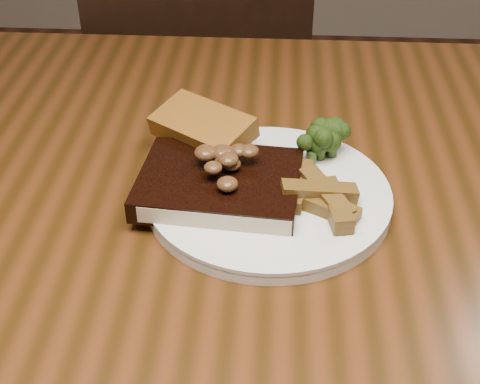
% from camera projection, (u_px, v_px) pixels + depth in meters
% --- Properties ---
extents(dining_table, '(1.60, 0.90, 0.75)m').
position_uv_depth(dining_table, '(254.00, 271.00, 0.77)').
color(dining_table, '#4B250F').
rests_on(dining_table, ground).
extents(chair_far, '(0.50, 0.50, 0.86)m').
position_uv_depth(chair_far, '(196.00, 120.00, 1.42)').
color(chair_far, black).
rests_on(chair_far, ground).
extents(plate, '(0.27, 0.27, 0.01)m').
position_uv_depth(plate, '(269.00, 197.00, 0.72)').
color(plate, white).
rests_on(plate, dining_table).
extents(steak, '(0.18, 0.14, 0.02)m').
position_uv_depth(steak, '(219.00, 184.00, 0.71)').
color(steak, black).
rests_on(steak, plate).
extents(steak_bone, '(0.16, 0.03, 0.02)m').
position_uv_depth(steak_bone, '(214.00, 221.00, 0.67)').
color(steak_bone, '#BDB193').
rests_on(steak_bone, plate).
extents(mushroom_pile, '(0.07, 0.07, 0.03)m').
position_uv_depth(mushroom_pile, '(228.00, 161.00, 0.70)').
color(mushroom_pile, brown).
rests_on(mushroom_pile, steak).
extents(garlic_bread, '(0.13, 0.12, 0.03)m').
position_uv_depth(garlic_bread, '(203.00, 141.00, 0.78)').
color(garlic_bread, '#94561A').
rests_on(garlic_bread, plate).
extents(potato_wedges, '(0.10, 0.10, 0.02)m').
position_uv_depth(potato_wedges, '(328.00, 191.00, 0.70)').
color(potato_wedges, brown).
rests_on(potato_wedges, plate).
extents(broccoli_cluster, '(0.07, 0.07, 0.04)m').
position_uv_depth(broccoli_cluster, '(330.00, 144.00, 0.76)').
color(broccoli_cluster, '#283E0E').
rests_on(broccoli_cluster, plate).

